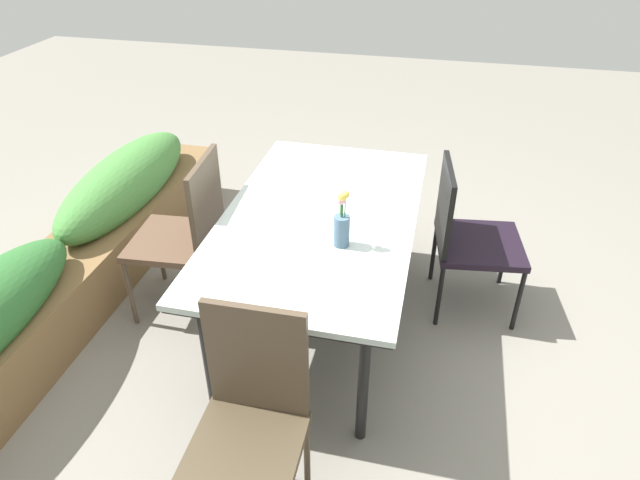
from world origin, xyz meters
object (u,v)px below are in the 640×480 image
object	(u,v)px
chair_far_side	(187,229)
flower_vase	(342,224)
dining_table	(320,223)
chair_near_right	(466,232)
planter_box	(68,263)
chair_end_left	(251,415)

from	to	relation	value
chair_far_side	flower_vase	world-z (taller)	flower_vase
dining_table	chair_near_right	world-z (taller)	chair_near_right
planter_box	flower_vase	bearing A→B (deg)	-92.66
chair_far_side	chair_near_right	size ratio (longest dim) A/B	1.08
dining_table	planter_box	distance (m)	1.57
dining_table	planter_box	bearing A→B (deg)	96.84
chair_near_right	chair_end_left	bearing A→B (deg)	-34.34
chair_far_side	chair_near_right	bearing A→B (deg)	-80.44
dining_table	flower_vase	world-z (taller)	flower_vase
chair_far_side	chair_end_left	bearing A→B (deg)	-150.42
chair_end_left	chair_far_side	bearing A→B (deg)	-56.74
chair_far_side	chair_end_left	xyz separation A→B (m)	(-1.17, -0.79, -0.01)
chair_far_side	flower_vase	distance (m)	1.04
dining_table	chair_end_left	xyz separation A→B (m)	(-1.17, 0.00, -0.16)
flower_vase	chair_far_side	bearing A→B (deg)	75.18
chair_far_side	flower_vase	size ratio (longest dim) A/B	3.36
dining_table	chair_end_left	size ratio (longest dim) A/B	1.78
chair_far_side	chair_end_left	world-z (taller)	chair_far_side
dining_table	planter_box	world-z (taller)	dining_table
chair_near_right	planter_box	world-z (taller)	chair_near_right
flower_vase	planter_box	bearing A→B (deg)	87.34
dining_table	chair_far_side	xyz separation A→B (m)	(-0.01, 0.79, -0.15)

